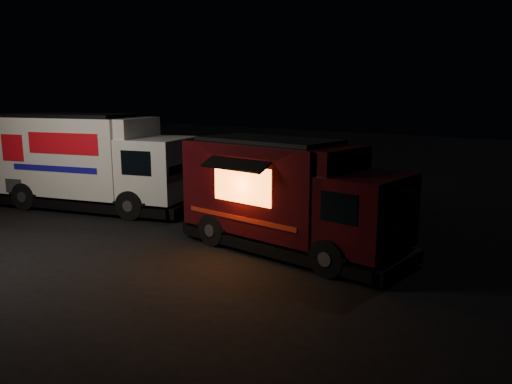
{
  "coord_description": "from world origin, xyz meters",
  "views": [
    {
      "loc": [
        10.33,
        -8.91,
        4.01
      ],
      "look_at": [
        2.08,
        2.0,
        1.33
      ],
      "focal_mm": 35.0,
      "sensor_mm": 36.0,
      "label": 1
    }
  ],
  "objects": [
    {
      "name": "ground",
      "position": [
        0.0,
        0.0,
        0.0
      ],
      "size": [
        80.0,
        80.0,
        0.0
      ],
      "primitive_type": "plane",
      "color": "black",
      "rests_on": "ground"
    },
    {
      "name": "white_truck",
      "position": [
        -4.73,
        1.64,
        1.67
      ],
      "size": [
        7.79,
        4.59,
        3.34
      ],
      "primitive_type": null,
      "rotation": [
        0.0,
        0.0,
        0.3
      ],
      "color": "silver",
      "rests_on": "ground"
    },
    {
      "name": "red_truck",
      "position": [
        3.53,
        1.63,
        1.44
      ],
      "size": [
        6.33,
        2.66,
        2.89
      ],
      "primitive_type": null,
      "rotation": [
        0.0,
        0.0,
        -0.06
      ],
      "color": "#380A0B",
      "rests_on": "ground"
    }
  ]
}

